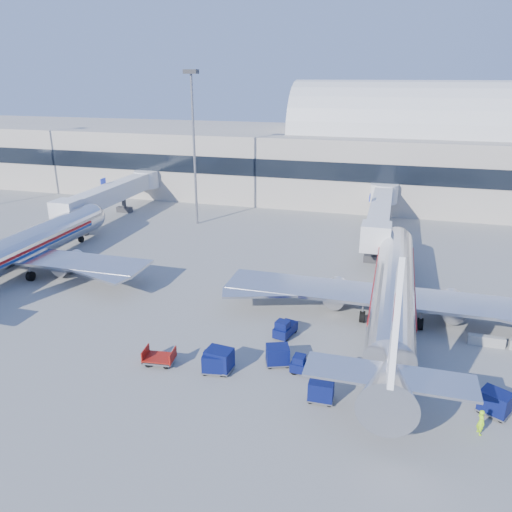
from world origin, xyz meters
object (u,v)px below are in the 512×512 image
(tug_right, at_px, (380,357))
(tug_lead, at_px, (304,366))
(jetbridge_mid, at_px, (116,192))
(ramp_worker, at_px, (481,422))
(cart_solo_near, at_px, (321,390))
(jetbridge_near, at_px, (381,210))
(cart_solo_far, at_px, (495,402))
(airliner_main, at_px, (393,293))
(tug_left, at_px, (285,328))
(cart_train_c, at_px, (214,363))
(cart_train_b, at_px, (219,360))
(airliner_mid, at_px, (14,251))
(cart_open_red, at_px, (160,359))
(barrier_near, at_px, (486,341))
(mast_west, at_px, (193,126))
(cart_train_a, at_px, (278,355))

(tug_right, bearing_deg, tug_lead, -135.82)
(jetbridge_mid, distance_m, ramp_worker, 65.01)
(cart_solo_near, bearing_deg, jetbridge_near, 86.39)
(jetbridge_near, bearing_deg, ramp_worker, -78.47)
(jetbridge_mid, bearing_deg, cart_solo_far, -36.80)
(airliner_main, distance_m, tug_left, 10.85)
(cart_train_c, bearing_deg, airliner_main, 35.08)
(airliner_main, xyz_separation_m, cart_train_b, (-12.75, -12.37, -1.93))
(jetbridge_near, relative_size, jetbridge_mid, 1.00)
(airliner_mid, xyz_separation_m, jetbridge_near, (39.60, 26.30, 1.00))
(tug_right, height_order, tug_left, tug_left)
(tug_left, height_order, cart_open_red, tug_left)
(airliner_main, bearing_deg, cart_train_b, -135.86)
(cart_train_b, relative_size, cart_open_red, 0.88)
(tug_lead, relative_size, cart_open_red, 0.90)
(barrier_near, xyz_separation_m, tug_left, (-17.03, -3.10, 0.31))
(airliner_main, distance_m, cart_train_b, 17.87)
(tug_right, relative_size, cart_solo_near, 1.41)
(cart_solo_far, bearing_deg, jetbridge_mid, 172.92)
(airliner_mid, relative_size, cart_solo_far, 15.16)
(mast_west, distance_m, tug_right, 46.71)
(jetbridge_mid, bearing_deg, jetbridge_near, 0.00)
(jetbridge_near, relative_size, ramp_worker, 15.27)
(airliner_mid, relative_size, tug_left, 13.28)
(cart_solo_near, height_order, cart_open_red, cart_solo_near)
(ramp_worker, bearing_deg, jetbridge_near, -9.96)
(cart_train_c, bearing_deg, jetbridge_near, 65.60)
(cart_train_b, distance_m, ramp_worker, 18.85)
(cart_train_b, bearing_deg, airliner_main, 50.82)
(jetbridge_near, distance_m, cart_train_c, 40.55)
(mast_west, height_order, cart_train_b, mast_west)
(tug_lead, relative_size, tug_left, 0.83)
(cart_train_a, xyz_separation_m, cart_solo_far, (15.72, -1.98, 0.04))
(airliner_main, distance_m, cart_solo_near, 14.86)
(airliner_main, bearing_deg, jetbridge_mid, 149.36)
(barrier_near, bearing_deg, airliner_mid, 177.13)
(cart_train_c, distance_m, ramp_worker, 19.13)
(mast_west, bearing_deg, tug_lead, -56.93)
(tug_lead, relative_size, cart_solo_far, 0.95)
(cart_train_c, height_order, ramp_worker, ramp_worker)
(barrier_near, distance_m, cart_train_c, 23.40)
(airliner_main, height_order, cart_train_b, airliner_main)
(airliner_mid, relative_size, cart_train_a, 16.37)
(tug_right, xyz_separation_m, cart_open_red, (-17.04, -4.74, -0.24))
(tug_lead, relative_size, cart_train_a, 1.02)
(cart_train_a, height_order, ramp_worker, ramp_worker)
(mast_west, xyz_separation_m, tug_left, (20.97, -31.10, -14.03))
(mast_west, distance_m, tug_lead, 45.68)
(cart_train_a, height_order, cart_open_red, cart_train_a)
(airliner_mid, distance_m, cart_solo_near, 40.10)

